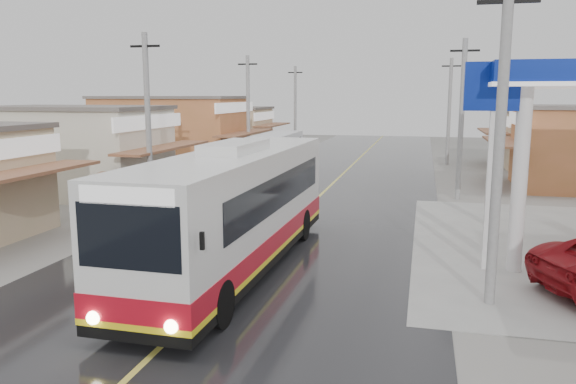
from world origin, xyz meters
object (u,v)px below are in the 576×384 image
(second_bus, at_px, (275,153))
(cyclist, at_px, (192,202))
(tricycle_near, at_px, (111,193))
(tyre_stack, at_px, (151,214))
(coach_bus, at_px, (237,209))

(second_bus, distance_m, cyclist, 14.08)
(second_bus, bearing_deg, tricycle_near, -103.87)
(tyre_stack, bearing_deg, coach_bus, -44.42)
(coach_bus, xyz_separation_m, tyre_stack, (-5.89, 5.77, -1.66))
(cyclist, height_order, tricycle_near, cyclist)
(cyclist, bearing_deg, tyre_stack, -167.22)
(coach_bus, bearing_deg, second_bus, 102.91)
(second_bus, bearing_deg, coach_bus, -79.03)
(cyclist, distance_m, tricycle_near, 3.52)
(coach_bus, distance_m, second_bus, 21.02)
(tricycle_near, bearing_deg, second_bus, 62.39)
(second_bus, xyz_separation_m, tricycle_near, (-3.44, -14.82, -0.38))
(cyclist, height_order, tyre_stack, cyclist)
(tyre_stack, bearing_deg, tricycle_near, -179.44)
(coach_bus, distance_m, tricycle_near, 9.67)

